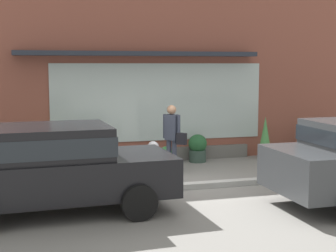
# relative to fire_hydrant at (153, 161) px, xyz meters

# --- Properties ---
(ground_plane) EXTENTS (60.00, 60.00, 0.00)m
(ground_plane) POSITION_rel_fire_hydrant_xyz_m (0.19, -0.74, -0.44)
(ground_plane) COLOR gray
(curb_strip) EXTENTS (14.00, 0.24, 0.12)m
(curb_strip) POSITION_rel_fire_hydrant_xyz_m (0.19, -0.94, -0.38)
(curb_strip) COLOR #B2B2AD
(curb_strip) RESTS_ON ground_plane
(storefront) EXTENTS (14.00, 0.81, 4.59)m
(storefront) POSITION_rel_fire_hydrant_xyz_m (0.20, 2.44, 1.81)
(storefront) COLOR brown
(storefront) RESTS_ON ground_plane
(fire_hydrant) EXTENTS (0.42, 0.39, 0.90)m
(fire_hydrant) POSITION_rel_fire_hydrant_xyz_m (0.00, 0.00, 0.00)
(fire_hydrant) COLOR #B2B2B7
(fire_hydrant) RESTS_ON ground_plane
(pedestrian_with_handbag) EXTENTS (0.49, 0.50, 1.66)m
(pedestrian_with_handbag) POSITION_rel_fire_hydrant_xyz_m (0.63, 0.62, 0.51)
(pedestrian_with_handbag) COLOR #333847
(pedestrian_with_handbag) RESTS_ON ground_plane
(parked_car_black) EXTENTS (4.23, 2.08, 1.56)m
(parked_car_black) POSITION_rel_fire_hydrant_xyz_m (-2.35, -1.97, 0.44)
(parked_car_black) COLOR black
(parked_car_black) RESTS_ON ground_plane
(potted_plant_window_left) EXTENTS (0.50, 0.50, 0.75)m
(potted_plant_window_left) POSITION_rel_fire_hydrant_xyz_m (1.70, 1.83, -0.05)
(potted_plant_window_left) COLOR #33473D
(potted_plant_window_left) RESTS_ON ground_plane
(potted_plant_near_hydrant) EXTENTS (0.39, 0.39, 1.18)m
(potted_plant_near_hydrant) POSITION_rel_fire_hydrant_xyz_m (3.65, 1.75, 0.13)
(potted_plant_near_hydrant) COLOR #B7B2A3
(potted_plant_near_hydrant) RESTS_ON ground_plane
(potted_plant_window_right) EXTENTS (0.76, 0.76, 1.05)m
(potted_plant_window_right) POSITION_rel_fire_hydrant_xyz_m (-2.37, 1.76, 0.14)
(potted_plant_window_right) COLOR #33473D
(potted_plant_window_right) RESTS_ON ground_plane
(potted_plant_doorstep) EXTENTS (0.31, 0.31, 0.49)m
(potted_plant_doorstep) POSITION_rel_fire_hydrant_xyz_m (0.77, 1.68, -0.17)
(potted_plant_doorstep) COLOR #4C4C51
(potted_plant_doorstep) RESTS_ON ground_plane
(potted_plant_low_front) EXTENTS (0.68, 0.68, 0.82)m
(potted_plant_low_front) POSITION_rel_fire_hydrant_xyz_m (-1.29, 1.40, -0.01)
(potted_plant_low_front) COLOR #9E6042
(potted_plant_low_front) RESTS_ON ground_plane
(potted_plant_window_center) EXTENTS (0.61, 0.61, 0.95)m
(potted_plant_window_center) POSITION_rel_fire_hydrant_xyz_m (5.12, 1.60, 0.11)
(potted_plant_window_center) COLOR #4C4C51
(potted_plant_window_center) RESTS_ON ground_plane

